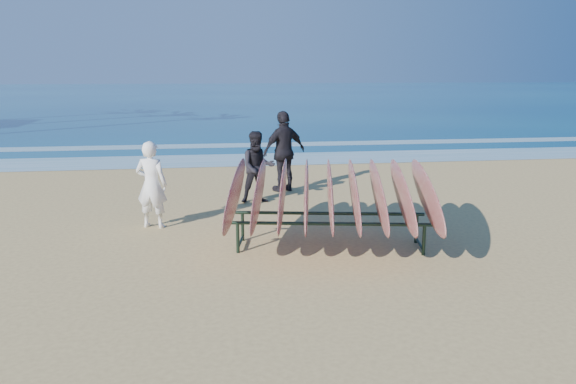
{
  "coord_description": "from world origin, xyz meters",
  "views": [
    {
      "loc": [
        -1.23,
        -7.96,
        2.91
      ],
      "look_at": [
        0.0,
        0.8,
        0.95
      ],
      "focal_mm": 35.0,
      "sensor_mm": 36.0,
      "label": 1
    }
  ],
  "objects_px": {
    "surfboard_rack": "(330,194)",
    "person_dark_a": "(258,167)",
    "person_white": "(152,185)",
    "person_dark_b": "(284,151)"
  },
  "relations": [
    {
      "from": "person_dark_a",
      "to": "person_dark_b",
      "type": "xyz_separation_m",
      "value": [
        0.73,
        1.09,
        0.18
      ]
    },
    {
      "from": "surfboard_rack",
      "to": "person_white",
      "type": "distance_m",
      "value": 3.43
    },
    {
      "from": "surfboard_rack",
      "to": "person_dark_a",
      "type": "distance_m",
      "value": 3.47
    },
    {
      "from": "surfboard_rack",
      "to": "person_white",
      "type": "xyz_separation_m",
      "value": [
        -3.0,
        1.66,
        -0.1
      ]
    },
    {
      "from": "person_white",
      "to": "person_dark_b",
      "type": "bearing_deg",
      "value": -117.69
    },
    {
      "from": "surfboard_rack",
      "to": "person_dark_b",
      "type": "height_order",
      "value": "person_dark_b"
    },
    {
      "from": "surfboard_rack",
      "to": "person_dark_a",
      "type": "relative_size",
      "value": 2.32
    },
    {
      "from": "person_white",
      "to": "person_dark_b",
      "type": "xyz_separation_m",
      "value": [
        2.84,
        2.78,
        0.15
      ]
    },
    {
      "from": "person_white",
      "to": "surfboard_rack",
      "type": "bearing_deg",
      "value": 168.92
    },
    {
      "from": "surfboard_rack",
      "to": "person_dark_a",
      "type": "bearing_deg",
      "value": 115.09
    }
  ]
}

